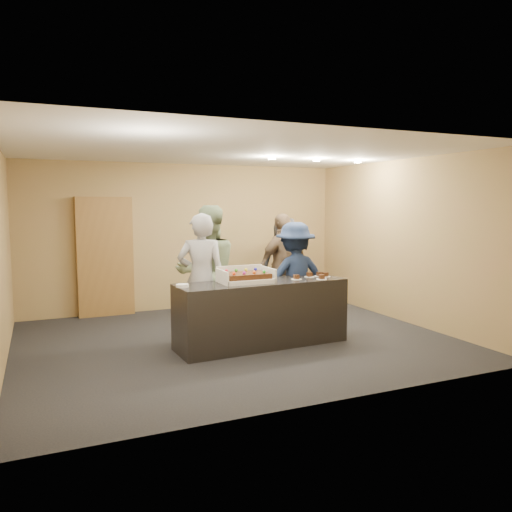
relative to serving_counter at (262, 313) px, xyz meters
name	(u,v)px	position (x,y,z in m)	size (l,w,h in m)	color
room	(236,247)	(-0.23, 0.39, 0.90)	(6.04, 6.00, 2.70)	black
serving_counter	(262,313)	(0.00, 0.00, 0.00)	(2.40, 0.70, 0.90)	black
storage_cabinet	(105,257)	(-1.75, 2.80, 0.59)	(0.95, 0.15, 2.09)	brown
cake_box	(245,279)	(-0.24, 0.03, 0.50)	(0.71, 0.49, 0.21)	white
sheet_cake	(246,275)	(-0.24, 0.00, 0.55)	(0.60, 0.42, 0.12)	#33160B
plate_stack	(182,286)	(-1.14, -0.04, 0.47)	(0.16, 0.16, 0.04)	white
slice_a	(296,278)	(0.51, -0.05, 0.47)	(0.15, 0.15, 0.07)	white
slice_b	(309,275)	(0.80, 0.08, 0.47)	(0.15, 0.15, 0.07)	white
slice_c	(322,278)	(0.85, -0.18, 0.47)	(0.15, 0.15, 0.07)	white
slice_d	(319,275)	(0.97, 0.08, 0.47)	(0.15, 0.15, 0.07)	white
slice_e	(325,275)	(1.03, 0.01, 0.47)	(0.15, 0.15, 0.07)	white
person_server_grey	(201,279)	(-0.73, 0.45, 0.47)	(0.67, 0.44, 1.84)	#959499
person_sage_man	(208,272)	(-0.56, 0.69, 0.52)	(0.94, 0.74, 1.94)	gray
person_navy_man	(295,278)	(0.76, 0.45, 0.40)	(1.09, 0.63, 1.69)	#182546
person_brown_extra	(284,266)	(1.06, 1.43, 0.45)	(1.06, 0.44, 1.81)	brown
person_dark_suit	(285,263)	(1.34, 1.95, 0.42)	(0.85, 0.55, 1.74)	#242529
ceiling_spotlights	(316,160)	(1.37, 0.89, 2.22)	(1.72, 0.12, 0.03)	#FFEAC6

